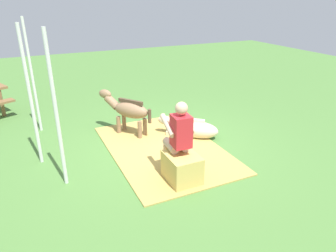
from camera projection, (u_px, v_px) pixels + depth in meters
ground_plane at (163, 147)px, 6.32m from camera, size 24.00×24.00×0.00m
hay_patch at (164, 148)px, 6.22m from camera, size 3.16×2.08×0.02m
hay_bale at (182, 168)px, 5.08m from camera, size 0.60×0.50×0.48m
person_seated at (178, 136)px, 5.02m from camera, size 0.68×0.45×1.36m
pony_standing at (128, 110)px, 6.68m from camera, size 1.16×0.93×0.93m
pony_lying at (193, 129)px, 6.68m from camera, size 1.09×1.18×0.42m
tent_pole_left at (56, 113)px, 4.63m from camera, size 0.06×0.06×2.46m
tent_pole_right at (32, 77)px, 6.61m from camera, size 0.06×0.06×2.46m
tent_pole_mid at (31, 98)px, 5.27m from camera, size 0.06×0.06×2.46m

